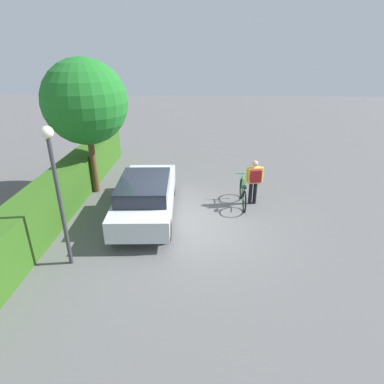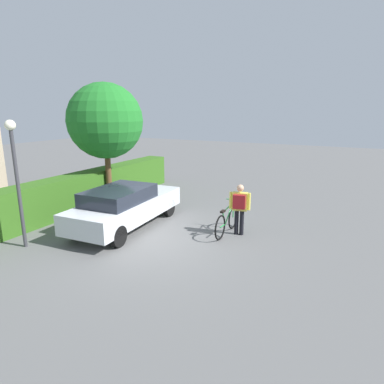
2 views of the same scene
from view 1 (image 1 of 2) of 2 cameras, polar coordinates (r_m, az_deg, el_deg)
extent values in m
plane|color=#5B5B5B|center=(10.00, 0.62, -6.23)|extent=(60.00, 60.00, 0.00)
cube|color=#315F1B|center=(10.76, -24.13, -2.00)|extent=(14.19, 0.90, 1.40)
cube|color=silver|center=(10.54, -8.12, -0.92)|extent=(4.63, 1.97, 0.63)
cube|color=#1E232D|center=(9.99, -8.54, 0.95)|extent=(2.38, 1.64, 0.44)
cylinder|color=black|center=(12.18, -10.81, 0.82)|extent=(0.64, 0.21, 0.64)
cylinder|color=black|center=(12.00, -3.53, 0.88)|extent=(0.64, 0.21, 0.64)
cylinder|color=black|center=(9.48, -13.75, -6.64)|extent=(0.64, 0.21, 0.64)
cylinder|color=black|center=(9.26, -4.33, -6.74)|extent=(0.64, 0.21, 0.64)
torus|color=black|center=(11.83, 8.79, 0.60)|extent=(0.77, 0.06, 0.77)
torus|color=black|center=(10.85, 9.33, -1.70)|extent=(0.77, 0.06, 0.77)
cylinder|color=#268C3F|center=(11.41, 9.04, 1.18)|extent=(0.70, 0.04, 0.61)
cylinder|color=#268C3F|center=(11.03, 9.24, -0.08)|extent=(0.27, 0.04, 0.46)
cylinder|color=#268C3F|center=(11.21, 9.17, 1.80)|extent=(0.86, 0.04, 0.16)
cylinder|color=#268C3F|center=(11.04, 9.22, -1.28)|extent=(0.42, 0.04, 0.06)
cylinder|color=#268C3F|center=(11.72, 8.88, 1.87)|extent=(0.04, 0.04, 0.57)
cube|color=black|center=(10.82, 9.39, 0.89)|extent=(0.22, 0.10, 0.06)
cylinder|color=#268C3F|center=(11.61, 8.98, 3.30)|extent=(0.03, 0.50, 0.03)
cylinder|color=black|center=(11.47, 10.36, -0.23)|extent=(0.13, 0.13, 0.80)
cylinder|color=black|center=(11.52, 11.14, -0.17)|extent=(0.13, 0.13, 0.80)
cube|color=#D8CC4C|center=(11.23, 11.02, 2.95)|extent=(0.29, 0.49, 0.56)
sphere|color=tan|center=(11.09, 11.19, 4.98)|extent=(0.22, 0.22, 0.22)
cylinder|color=#D8CC4C|center=(11.14, 9.66, 2.95)|extent=(0.09, 0.09, 0.54)
cylinder|color=#D8CC4C|center=(11.32, 12.37, 3.08)|extent=(0.09, 0.09, 0.54)
cube|color=maroon|center=(11.08, 11.30, 2.80)|extent=(0.23, 0.39, 0.43)
cylinder|color=#38383D|center=(8.23, -22.35, -2.28)|extent=(0.10, 0.10, 3.30)
sphere|color=#F2EDCC|center=(7.66, -24.45, 9.67)|extent=(0.28, 0.28, 0.28)
cylinder|color=brown|center=(12.53, -17.23, 5.38)|extent=(0.23, 0.23, 2.50)
sphere|color=#1F7125|center=(12.05, -18.51, 14.98)|extent=(2.94, 2.94, 2.94)
camera|label=2|loc=(5.13, 76.54, -9.29)|focal=31.13mm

